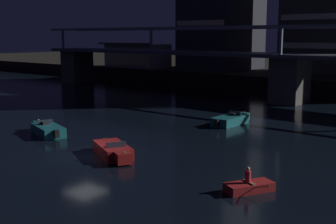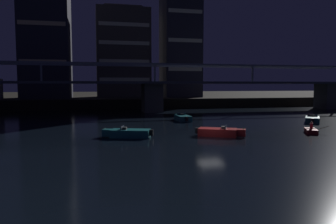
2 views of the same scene
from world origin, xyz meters
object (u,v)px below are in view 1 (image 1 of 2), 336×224
Objects in this scene: dinghy_with_paddler at (249,186)px; speedboat_mid_center at (231,120)px; speedboat_mid_left at (114,151)px; river_bridge at (290,67)px; tower_west_tall at (330,2)px; waterfront_pavilion at (137,55)px; speedboat_near_right at (47,130)px.

speedboat_mid_center is at bearing 124.32° from dinghy_with_paddler.
dinghy_with_paddler is at bearing -2.07° from speedboat_mid_left.
river_bridge is 30.51× the size of dinghy_with_paddler.
tower_west_tall reaches higher than speedboat_mid_left.
speedboat_mid_left is (37.98, -43.10, -4.02)m from waterfront_pavilion.
speedboat_mid_center is at bearing -84.22° from river_bridge.
river_bridge is 16.81m from speedboat_mid_center.
tower_west_tall is 4.44× the size of speedboat_near_right.
dinghy_with_paddler is (19.99, -1.80, -0.14)m from speedboat_near_right.
waterfront_pavilion is at bearing 124.49° from speedboat_near_right.
speedboat_mid_left is 1.75× the size of dinghy_with_paddler.
river_bridge reaches higher than speedboat_mid_center.
speedboat_mid_center is 1.85× the size of dinghy_with_paddler.
speedboat_mid_left is at bearing -48.61° from waterfront_pavilion.
dinghy_with_paddler is (10.64, -0.38, -0.14)m from speedboat_mid_left.
waterfront_pavilion is (-36.51, 11.91, -0.00)m from river_bridge.
speedboat_near_right is (-4.28, -51.69, -13.03)m from tower_west_tall.
speedboat_mid_center is 18.57m from dinghy_with_paddler.
dinghy_with_paddler is (10.47, -15.33, -0.14)m from speedboat_mid_center.
river_bridge is at bearing 92.70° from speedboat_mid_left.
speedboat_mid_left is 14.95m from speedboat_mid_center.
river_bridge is 6.92× the size of waterfront_pavilion.
waterfront_pavilion is 47.59m from speedboat_mid_center.
river_bridge reaches higher than waterfront_pavilion.
speedboat_near_right is at bearing -94.74° from tower_west_tall.
tower_west_tall is 54.92m from speedboat_mid_left.
waterfront_pavilion reaches higher than speedboat_near_right.
speedboat_mid_left is at bearing 177.93° from dinghy_with_paddler.
tower_west_tall is 4.39× the size of speedboat_mid_center.
tower_west_tall is (-3.60, 21.93, 9.00)m from river_bridge.
river_bridge reaches higher than dinghy_with_paddler.
waterfront_pavilion is 2.52× the size of speedboat_mid_left.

